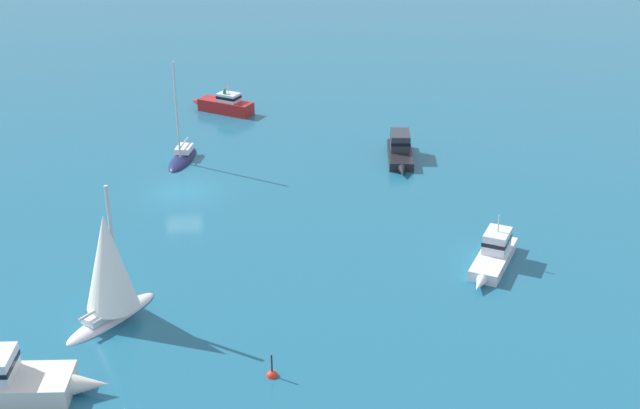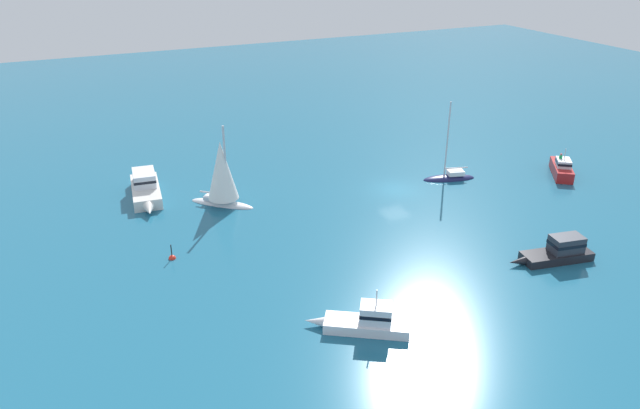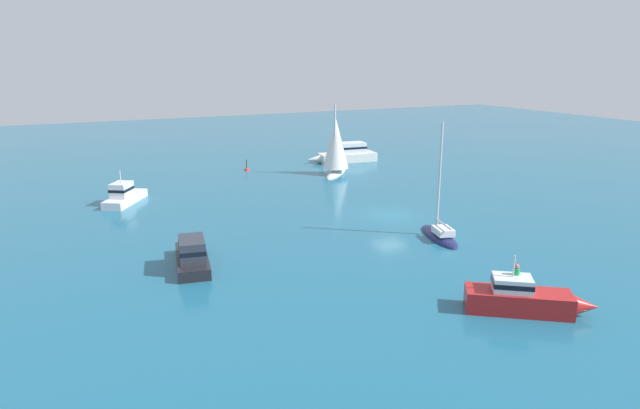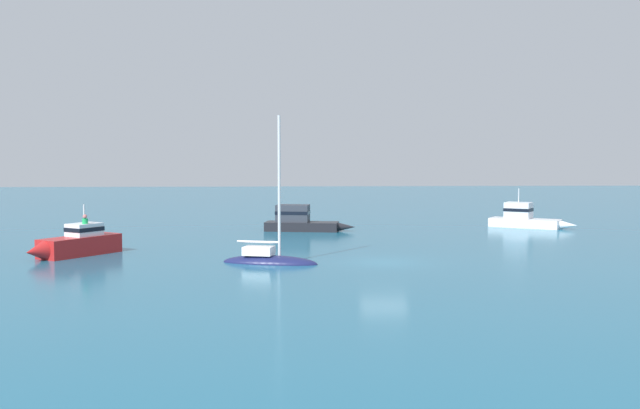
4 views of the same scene
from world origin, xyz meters
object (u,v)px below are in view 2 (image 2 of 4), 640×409
object	(u,v)px
launch	(367,321)
powerboat	(561,167)
cabin_cruiser	(559,251)
channel_buoy	(172,258)
launch_1	(146,188)
sloop	(449,178)
sloop_1	(222,175)

from	to	relation	value
launch	powerboat	distance (m)	33.49
cabin_cruiser	channel_buoy	world-z (taller)	cabin_cruiser
cabin_cruiser	launch_1	distance (m)	35.64
channel_buoy	powerboat	bearing A→B (deg)	-88.60
launch	sloop	xyz separation A→B (m)	(18.22, -19.10, -0.53)
cabin_cruiser	channel_buoy	distance (m)	28.84
powerboat	channel_buoy	distance (m)	39.18
sloop	powerboat	bearing A→B (deg)	177.84
sloop	powerboat	size ratio (longest dim) A/B	1.43
powerboat	launch_1	size ratio (longest dim) A/B	0.67
powerboat	channel_buoy	world-z (taller)	powerboat
sloop	cabin_cruiser	world-z (taller)	sloop
powerboat	launch_1	world-z (taller)	powerboat
cabin_cruiser	launch	bearing A→B (deg)	15.74
sloop	sloop_1	size ratio (longest dim) A/B	1.06
sloop	launch_1	size ratio (longest dim) A/B	0.96
sloop	launch_1	world-z (taller)	sloop
cabin_cruiser	launch_1	xyz separation A→B (m)	(24.43, 25.95, 0.13)
launch_1	channel_buoy	distance (m)	12.40
launch_1	channel_buoy	world-z (taller)	launch_1
launch	launch_1	size ratio (longest dim) A/B	0.72
launch_1	launch	bearing A→B (deg)	24.75
powerboat	sloop_1	size ratio (longest dim) A/B	0.74
sloop_1	channel_buoy	xyz separation A→B (m)	(-7.78, 6.24, -2.80)
launch_1	sloop	bearing A→B (deg)	80.17
powerboat	cabin_cruiser	bearing A→B (deg)	170.76
sloop	powerboat	distance (m)	11.52
sloop_1	launch_1	bearing A→B (deg)	-175.39
launch	channel_buoy	size ratio (longest dim) A/B	4.26
cabin_cruiser	launch_1	size ratio (longest dim) A/B	0.78
sloop	sloop_1	world-z (taller)	sloop
launch	sloop_1	bearing A→B (deg)	-50.36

